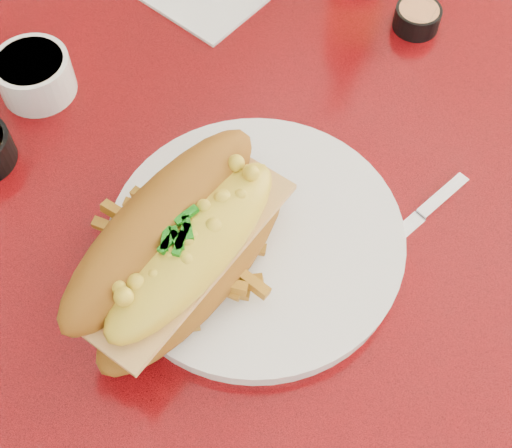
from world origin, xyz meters
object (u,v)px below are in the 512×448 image
dinner_plate (256,241)px  gravy_ramekin (34,75)px  fork (301,182)px  knife (415,221)px  mac_hoagie (182,247)px  sauce_cup_right (417,17)px  diner_table (252,260)px  booth_bench_far (36,42)px

dinner_plate → gravy_ramekin: (-0.09, 0.28, 0.01)m
fork → knife: 0.11m
mac_hoagie → sauce_cup_right: (0.38, 0.13, -0.05)m
diner_table → booth_bench_far: size_ratio=1.03×
gravy_ramekin → sauce_cup_right: gravy_ramekin is taller
sauce_cup_right → knife: bearing=-130.1°
dinner_plate → mac_hoagie: size_ratio=1.34×
fork → diner_table: bearing=53.5°
gravy_ramekin → knife: size_ratio=0.50×
dinner_plate → fork: (0.07, 0.03, 0.01)m
gravy_ramekin → booth_bench_far: bearing=78.2°
booth_bench_far → knife: 1.06m
diner_table → sauce_cup_right: (0.27, 0.08, 0.18)m
dinner_plate → sauce_cup_right: sauce_cup_right is taller
fork → sauce_cup_right: (0.24, 0.11, -0.00)m
booth_bench_far → fork: booth_bench_far is taller
booth_bench_far → knife: booth_bench_far is taller
dinner_plate → booth_bench_far: bearing=87.6°
dinner_plate → sauce_cup_right: 0.34m
booth_bench_far → gravy_ramekin: (-0.12, -0.59, 0.51)m
mac_hoagie → fork: mac_hoagie is taller
sauce_cup_right → knife: size_ratio=0.33×
dinner_plate → fork: bearing=20.9°
gravy_ramekin → knife: gravy_ramekin is taller
dinner_plate → fork: size_ratio=2.75×
mac_hoagie → knife: size_ratio=1.48×
dinner_plate → sauce_cup_right: bearing=24.3°
mac_hoagie → sauce_cup_right: size_ratio=4.51×
knife → sauce_cup_right: bearing=40.9°
diner_table → sauce_cup_right: 0.33m
diner_table → fork: 0.19m
knife → diner_table: bearing=121.0°
booth_bench_far → gravy_ramekin: booth_bench_far is taller
gravy_ramekin → mac_hoagie: bearing=-86.7°
fork → gravy_ramekin: (-0.15, 0.26, 0.00)m
diner_table → gravy_ramekin: 0.31m
gravy_ramekin → sauce_cup_right: 0.42m
diner_table → booth_bench_far: bearing=90.0°
fork → knife: (0.07, -0.09, -0.02)m
dinner_plate → knife: (0.14, -0.06, -0.01)m
sauce_cup_right → booth_bench_far: bearing=110.2°
diner_table → dinner_plate: size_ratio=3.57×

